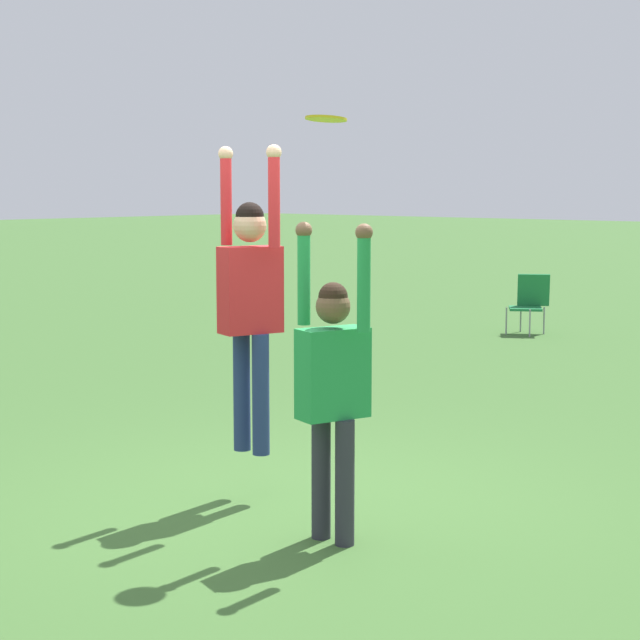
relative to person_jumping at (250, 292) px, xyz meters
The scene contains 5 objects.
ground_plane 1.49m from the person_jumping, 16.82° to the left, with size 120.00×120.00×0.00m, color #3D662D.
person_jumping is the anchor object (origin of this frame).
person_defending 1.17m from the person_jumping, 16.88° to the right, with size 0.59×0.47×1.97m.
frisbee 1.37m from the person_jumping, ahead, with size 0.27×0.27×0.04m.
camping_chair_0 9.35m from the person_jumping, 109.27° to the left, with size 0.66×0.73×0.89m.
Camera 1 is at (5.03, -5.20, 2.18)m, focal length 60.00 mm.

